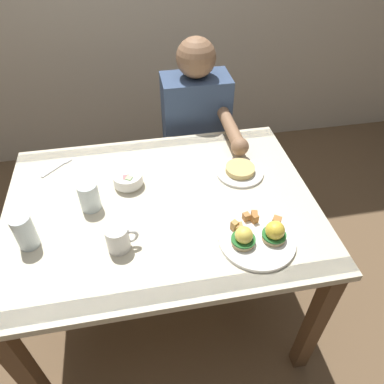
% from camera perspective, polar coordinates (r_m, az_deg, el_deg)
% --- Properties ---
extents(ground_plane, '(6.00, 6.00, 0.00)m').
position_cam_1_polar(ground_plane, '(2.00, -3.63, -17.15)').
color(ground_plane, brown).
extents(dining_table, '(1.20, 0.90, 0.74)m').
position_cam_1_polar(dining_table, '(1.49, -4.67, -4.73)').
color(dining_table, beige).
rests_on(dining_table, ground_plane).
extents(eggs_benedict_plate, '(0.27, 0.27, 0.09)m').
position_cam_1_polar(eggs_benedict_plate, '(1.28, 10.38, -6.91)').
color(eggs_benedict_plate, white).
rests_on(eggs_benedict_plate, dining_table).
extents(fruit_bowl, '(0.12, 0.12, 0.06)m').
position_cam_1_polar(fruit_bowl, '(1.50, -10.03, 2.00)').
color(fruit_bowl, white).
rests_on(fruit_bowl, dining_table).
extents(coffee_mug, '(0.11, 0.08, 0.09)m').
position_cam_1_polar(coffee_mug, '(1.25, -11.53, -7.05)').
color(coffee_mug, white).
rests_on(coffee_mug, dining_table).
extents(fork, '(0.12, 0.12, 0.00)m').
position_cam_1_polar(fork, '(1.68, -20.30, 3.79)').
color(fork, silver).
rests_on(fork, dining_table).
extents(water_glass_near, '(0.07, 0.07, 0.13)m').
position_cam_1_polar(water_glass_near, '(1.35, -24.74, -5.96)').
color(water_glass_near, silver).
rests_on(water_glass_near, dining_table).
extents(water_glass_far, '(0.08, 0.08, 0.12)m').
position_cam_1_polar(water_glass_far, '(1.41, -15.85, -0.84)').
color(water_glass_far, silver).
rests_on(water_glass_far, dining_table).
extents(side_plate, '(0.20, 0.20, 0.04)m').
position_cam_1_polar(side_plate, '(1.55, 7.55, 3.31)').
color(side_plate, white).
rests_on(side_plate, dining_table).
extents(diner_person, '(0.34, 0.54, 1.14)m').
position_cam_1_polar(diner_person, '(1.97, 0.82, 9.38)').
color(diner_person, '#33333D').
rests_on(diner_person, ground_plane).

